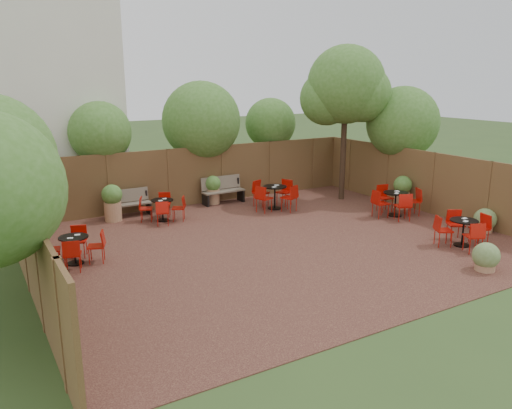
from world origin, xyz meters
TOP-DOWN VIEW (x-y plane):
  - ground at (0.00, 0.00)m, footprint 80.00×80.00m
  - courtyard_paving at (0.00, 0.00)m, footprint 12.00×10.00m
  - fence_back at (0.00, 5.00)m, footprint 12.00×0.08m
  - fence_left at (-6.00, 0.00)m, footprint 0.08×10.00m
  - fence_right at (6.00, 0.00)m, footprint 0.08×10.00m
  - neighbour_building at (-4.50, 8.00)m, footprint 5.00×4.00m
  - overhang_foliage at (-1.66, 2.53)m, footprint 15.75×10.66m
  - courtyard_tree at (4.78, 2.98)m, footprint 2.82×2.73m
  - park_bench_left at (-2.54, 4.62)m, footprint 1.39×0.47m
  - park_bench_right at (0.80, 4.63)m, footprint 1.53×0.53m
  - bistro_tables at (1.30, 1.08)m, footprint 11.18×7.67m
  - planters at (-0.66, 3.48)m, footprint 11.89×4.37m
  - low_shrubs at (4.75, -3.47)m, footprint 3.23×2.87m

SIDE VIEW (x-z plane):
  - ground at x=0.00m, z-range 0.00..0.00m
  - courtyard_paving at x=0.00m, z-range 0.00..0.02m
  - low_shrubs at x=4.75m, z-range -0.01..0.67m
  - bistro_tables at x=1.30m, z-range 0.00..0.89m
  - park_bench_left at x=-2.54m, z-range 0.03..0.88m
  - park_bench_right at x=0.80m, z-range 0.03..0.97m
  - planters at x=-0.66m, z-range 0.04..1.17m
  - fence_back at x=0.00m, z-range 0.00..2.00m
  - fence_left at x=-6.00m, z-range 0.00..2.00m
  - fence_right at x=6.00m, z-range 0.00..2.00m
  - overhang_foliage at x=-1.66m, z-range 1.36..4.11m
  - courtyard_tree at x=4.78m, z-range 1.20..6.59m
  - neighbour_building at x=-4.50m, z-range 0.00..8.00m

